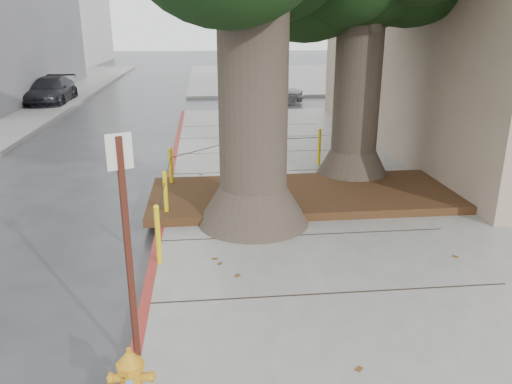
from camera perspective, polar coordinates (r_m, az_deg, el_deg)
ground at (r=6.97m, az=4.51°, el=-12.76°), size 140.00×140.00×0.00m
sidewalk_far at (r=36.72m, az=5.35°, el=12.97°), size 16.00×20.00×0.15m
curb_red at (r=9.10m, az=-10.92°, el=-4.68°), size 0.14×26.00×0.16m
planter_bed at (r=10.52m, az=5.55°, el=-0.30°), size 6.40×2.60×0.16m
building_side_white at (r=36.18m, az=23.54°, el=18.54°), size 10.00×10.00×9.00m
bollard_ring at (r=10.64m, az=-4.26°, el=2.41°), size 3.79×5.39×0.95m
fire_hydrant at (r=5.06m, az=-14.03°, el=-20.26°), size 0.36×0.32×0.69m
signpost at (r=5.13m, az=-14.49°, el=-5.50°), size 0.23×0.12×2.52m
car_silver at (r=24.52m, az=1.28°, el=11.52°), size 3.69×1.81×1.21m
car_red at (r=28.38m, az=18.58°, el=11.68°), size 4.17×1.83×1.33m
car_dark at (r=25.95m, az=-22.42°, el=10.62°), size 1.85×4.43×1.28m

